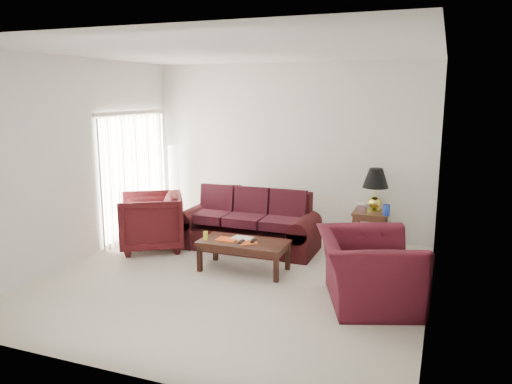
# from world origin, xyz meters

# --- Properties ---
(floor) EXTENTS (5.00, 5.00, 0.00)m
(floor) POSITION_xyz_m (0.00, 0.00, 0.00)
(floor) COLOR beige
(floor) RESTS_ON ground
(blinds) EXTENTS (0.10, 2.00, 2.16)m
(blinds) POSITION_xyz_m (-2.42, 1.30, 1.08)
(blinds) COLOR silver
(blinds) RESTS_ON ground
(sofa) EXTENTS (2.29, 1.09, 0.92)m
(sofa) POSITION_xyz_m (-0.33, 1.33, 0.46)
(sofa) COLOR black
(sofa) RESTS_ON ground
(throw_pillow) EXTENTS (0.40, 0.25, 0.39)m
(throw_pillow) POSITION_xyz_m (-0.95, 2.07, 0.70)
(throw_pillow) COLOR black
(throw_pillow) RESTS_ON sofa
(end_table) EXTENTS (0.56, 0.56, 0.59)m
(end_table) POSITION_xyz_m (1.50, 2.15, 0.30)
(end_table) COLOR #4E2B1B
(end_table) RESTS_ON ground
(table_lamp) EXTENTS (0.46, 0.46, 0.70)m
(table_lamp) POSITION_xyz_m (1.55, 2.22, 0.94)
(table_lamp) COLOR gold
(table_lamp) RESTS_ON end_table
(clock) EXTENTS (0.13, 0.07, 0.13)m
(clock) POSITION_xyz_m (1.37, 2.00, 0.65)
(clock) COLOR #BAB9BE
(clock) RESTS_ON end_table
(blue_canister) EXTENTS (0.12, 0.12, 0.18)m
(blue_canister) POSITION_xyz_m (1.77, 1.96, 0.68)
(blue_canister) COLOR navy
(blue_canister) RESTS_ON end_table
(picture_frame) EXTENTS (0.15, 0.18, 0.06)m
(picture_frame) POSITION_xyz_m (1.33, 2.32, 0.68)
(picture_frame) COLOR white
(picture_frame) RESTS_ON end_table
(floor_lamp) EXTENTS (0.31, 0.31, 1.56)m
(floor_lamp) POSITION_xyz_m (-2.14, 2.16, 0.78)
(floor_lamp) COLOR white
(floor_lamp) RESTS_ON ground
(armchair_left) EXTENTS (1.36, 1.35, 0.91)m
(armchair_left) POSITION_xyz_m (-1.78, 0.76, 0.45)
(armchair_left) COLOR #3A0D10
(armchair_left) RESTS_ON ground
(armchair_right) EXTENTS (1.50, 1.59, 0.84)m
(armchair_right) POSITION_xyz_m (1.81, -0.14, 0.42)
(armchair_right) COLOR #440F1A
(armchair_right) RESTS_ON ground
(coffee_table) EXTENTS (1.33, 0.82, 0.44)m
(coffee_table) POSITION_xyz_m (0.00, 0.36, 0.22)
(coffee_table) COLOR black
(coffee_table) RESTS_ON ground
(magazine_red) EXTENTS (0.29, 0.23, 0.02)m
(magazine_red) POSITION_xyz_m (-0.24, 0.32, 0.44)
(magazine_red) COLOR #DE4A16
(magazine_red) RESTS_ON coffee_table
(magazine_white) EXTENTS (0.30, 0.24, 0.02)m
(magazine_white) POSITION_xyz_m (-0.07, 0.46, 0.44)
(magazine_white) COLOR white
(magazine_white) RESTS_ON coffee_table
(magazine_orange) EXTENTS (0.31, 0.30, 0.01)m
(magazine_orange) POSITION_xyz_m (0.09, 0.29, 0.44)
(magazine_orange) COLOR orange
(magazine_orange) RESTS_ON coffee_table
(remote_a) EXTENTS (0.05, 0.17, 0.02)m
(remote_a) POSITION_xyz_m (0.02, 0.24, 0.46)
(remote_a) COLOR black
(remote_a) RESTS_ON coffee_table
(remote_b) EXTENTS (0.07, 0.18, 0.02)m
(remote_b) POSITION_xyz_m (0.15, 0.35, 0.46)
(remote_b) COLOR black
(remote_b) RESTS_ON coffee_table
(yellow_glass) EXTENTS (0.08, 0.08, 0.12)m
(yellow_glass) POSITION_xyz_m (-0.53, 0.24, 0.49)
(yellow_glass) COLOR yellow
(yellow_glass) RESTS_ON coffee_table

